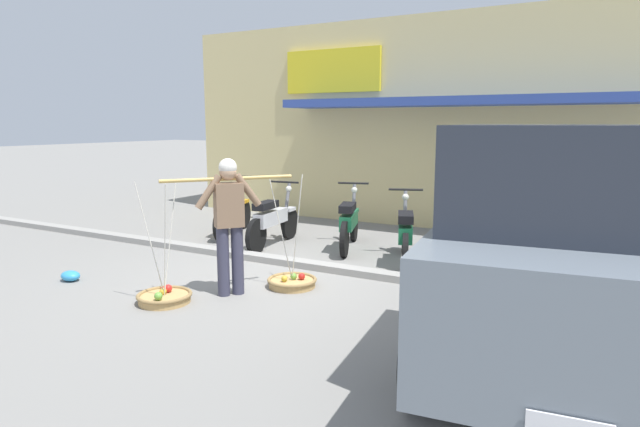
{
  "coord_description": "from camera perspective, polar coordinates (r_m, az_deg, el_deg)",
  "views": [
    {
      "loc": [
        3.95,
        -5.96,
        2.12
      ],
      "look_at": [
        0.33,
        0.6,
        0.85
      ],
      "focal_mm": 30.24,
      "sensor_mm": 36.0,
      "label": 1
    }
  ],
  "objects": [
    {
      "name": "fruit_vendor",
      "position": [
        6.66,
        -9.59,
        -0.4
      ],
      "size": [
        1.03,
        1.29,
        1.7
      ],
      "color": "#38384C",
      "rests_on": "ground"
    },
    {
      "name": "storefront_building",
      "position": [
        13.19,
        18.11,
        9.06
      ],
      "size": [
        13.0,
        6.0,
        4.2
      ],
      "color": "#DBC684",
      "rests_on": "ground"
    },
    {
      "name": "fruit_basket_left_side",
      "position": [
        6.74,
        -16.14,
        -8.43
      ],
      "size": [
        0.65,
        0.65,
        1.45
      ],
      "color": "tan",
      "rests_on": "ground"
    },
    {
      "name": "motorcycle_end_of_row",
      "position": [
        8.27,
        8.99,
        -2.13
      ],
      "size": [
        0.77,
        1.73,
        1.09
      ],
      "color": "black",
      "rests_on": "ground"
    },
    {
      "name": "parked_truck",
      "position": [
        5.31,
        24.31,
        -3.06
      ],
      "size": [
        2.57,
        4.89,
        2.1
      ],
      "color": "slate",
      "rests_on": "ground"
    },
    {
      "name": "wooden_crate",
      "position": [
        8.56,
        13.22,
        -3.89
      ],
      "size": [
        0.44,
        0.36,
        0.32
      ],
      "primitive_type": "cube",
      "color": "olive",
      "rests_on": "ground"
    },
    {
      "name": "motorcycle_third_in_row",
      "position": [
        9.09,
        3.13,
        -0.97
      ],
      "size": [
        0.72,
        1.75,
        1.09
      ],
      "color": "black",
      "rests_on": "ground"
    },
    {
      "name": "motorcycle_second_in_row",
      "position": [
        9.32,
        -5.03,
        -0.73
      ],
      "size": [
        0.54,
        1.82,
        1.09
      ],
      "color": "black",
      "rests_on": "ground"
    },
    {
      "name": "sidewalk_curb",
      "position": [
        8.02,
        -1.72,
        -5.35
      ],
      "size": [
        20.0,
        0.24,
        0.1
      ],
      "primitive_type": "cube",
      "color": "gray",
      "rests_on": "ground"
    },
    {
      "name": "motorcycle_nearest_shop",
      "position": [
        10.38,
        -9.27,
        0.24
      ],
      "size": [
        0.7,
        1.76,
        1.09
      ],
      "color": "black",
      "rests_on": "ground"
    },
    {
      "name": "plastic_litter_bag",
      "position": [
        8.07,
        -24.9,
        -6.01
      ],
      "size": [
        0.28,
        0.22,
        0.14
      ],
      "primitive_type": "ellipsoid",
      "color": "#3393D1",
      "rests_on": "ground"
    },
    {
      "name": "fruit_basket_right_side",
      "position": [
        7.09,
        -2.97,
        -7.18
      ],
      "size": [
        0.65,
        0.65,
        1.45
      ],
      "color": "tan",
      "rests_on": "ground"
    },
    {
      "name": "ground_plane",
      "position": [
        7.46,
        -4.47,
        -6.92
      ],
      "size": [
        90.0,
        90.0,
        0.0
      ],
      "primitive_type": "plane",
      "color": "gray"
    }
  ]
}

